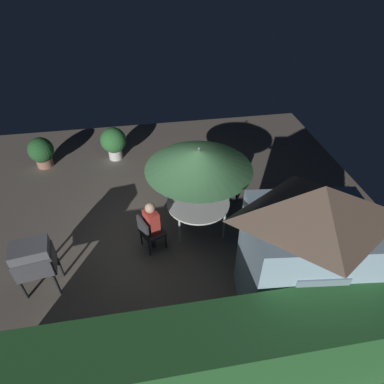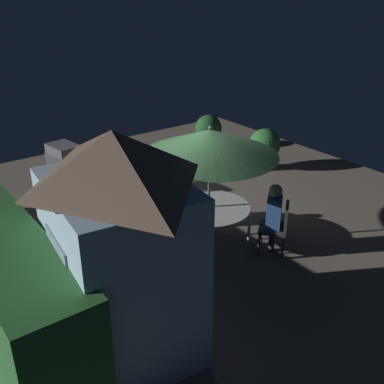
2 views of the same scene
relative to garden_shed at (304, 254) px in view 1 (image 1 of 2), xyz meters
The scene contains 12 objects.
ground_plane 3.48m from the garden_shed, 49.06° to the right, with size 11.00×11.00×0.00m, color #6B6056.
hedge_backdrop 2.44m from the garden_shed, 28.36° to the left, with size 6.21×0.90×1.63m.
garden_shed is the anchor object (origin of this frame).
patio_table 2.84m from the garden_shed, 61.52° to the right, with size 1.44×1.44×0.73m.
patio_umbrella 2.76m from the garden_shed, 61.52° to the right, with size 2.28×2.28×2.17m.
bbq_grill 4.81m from the garden_shed, 14.37° to the right, with size 0.77×0.60×1.20m.
chair_near_shed 3.24m from the garden_shed, 37.00° to the right, with size 0.61×0.61×0.90m.
chair_far_side 3.32m from the garden_shed, 83.20° to the right, with size 0.65×0.65×0.90m.
potted_plant_by_shed 7.90m from the garden_shed, 46.47° to the right, with size 0.73×0.73×0.92m.
potted_plant_by_grill 6.69m from the garden_shed, 60.23° to the right, with size 0.78×0.78×1.02m.
person_in_red 3.13m from the garden_shed, 38.41° to the right, with size 0.36×0.41×1.26m.
person_in_blue 3.22m from the garden_shed, 81.89° to the right, with size 0.40×0.41×1.26m.
Camera 1 is at (0.30, 5.50, 5.57)m, focal length 30.35 mm.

